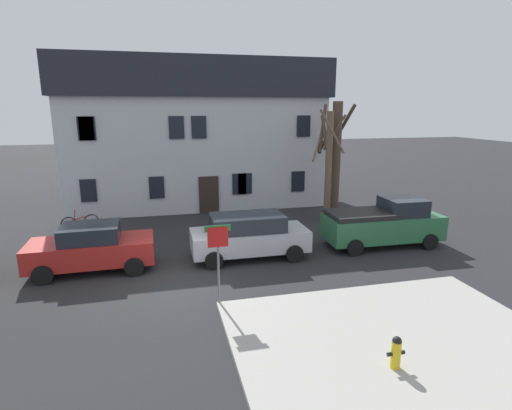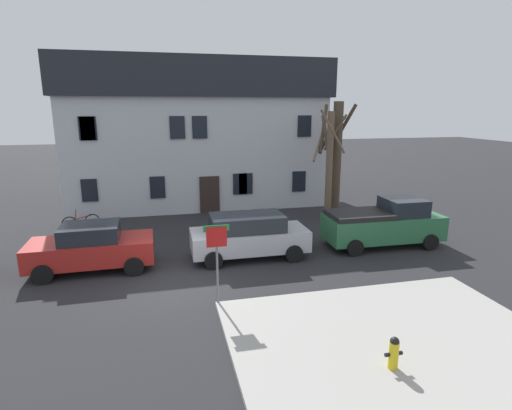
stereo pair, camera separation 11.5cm
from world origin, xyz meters
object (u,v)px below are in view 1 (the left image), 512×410
Objects in this scene: building_main at (195,132)px; tree_bare_near at (328,163)px; bicycle_leaning at (80,222)px; car_silver_wagon at (249,235)px; tree_bare_mid at (334,155)px; car_red_sedan at (92,248)px; pickup_truck_green at (384,223)px; fire_hydrant at (396,352)px; street_sign_pole at (218,250)px.

tree_bare_near is at bearing -46.96° from building_main.
car_silver_wagon is at bearing -37.97° from bicycle_leaning.
tree_bare_mid is at bearing -1.80° from bicycle_leaning.
car_red_sedan is at bearing -156.20° from tree_bare_mid.
bicycle_leaning is (-13.17, 5.55, -0.62)m from pickup_truck_green.
fire_hydrant is at bearing -56.86° from bicycle_leaning.
pickup_truck_green is (0.08, -5.14, -2.38)m from tree_bare_mid.
tree_bare_mid is 8.24m from car_silver_wagon.
tree_bare_mid is 14.06m from fire_hydrant.
pickup_truck_green is 9.07m from fire_hydrant.
car_silver_wagon is 2.71× the size of bicycle_leaning.
tree_bare_mid reaches higher than car_red_sedan.
building_main is 2.48× the size of tree_bare_mid.
tree_bare_near is 1.31× the size of car_red_sedan.
bicycle_leaning is at bearing 103.67° from car_red_sedan.
fire_hydrant is at bearing -118.73° from pickup_truck_green.
car_silver_wagon is at bearing 64.99° from street_sign_pole.
pickup_truck_green is 2.97× the size of bicycle_leaning.
tree_bare_near is at bearing 22.18° from car_red_sedan.
street_sign_pole is (-7.05, -8.39, -1.25)m from tree_bare_near.
pickup_truck_green is at bearing 26.69° from street_sign_pole.
fire_hydrant is (-4.28, -13.08, -2.85)m from tree_bare_mid.
tree_bare_mid is 3.63× the size of bicycle_leaning.
tree_bare_near is 11.02m from street_sign_pole.
tree_bare_mid is 11.94m from street_sign_pole.
tree_bare_mid is 8.01× the size of fire_hydrant.
bicycle_leaning is at bearing 142.03° from car_silver_wagon.
building_main is at bearing 42.22° from bicycle_leaning.
pickup_truck_green is 8.69m from street_sign_pole.
bicycle_leaning is at bearing 175.20° from tree_bare_near.
tree_bare_mid is at bearing 46.38° from tree_bare_near.
pickup_truck_green reaches higher than fire_hydrant.
tree_bare_near is 13.22m from fire_hydrant.
bicycle_leaning is (-5.44, 9.43, -1.41)m from street_sign_pole.
street_sign_pole is 1.48× the size of bicycle_leaning.
tree_bare_mid is 1.34× the size of car_silver_wagon.
fire_hydrant is (7.45, -7.91, -0.35)m from car_red_sedan.
street_sign_pole is (-1.77, -3.80, 0.86)m from car_silver_wagon.
tree_bare_near is at bearing 49.96° from street_sign_pole.
car_red_sedan is 5.85m from car_silver_wagon.
street_sign_pole is 10.98m from bicycle_leaning.
car_red_sedan is 1.74× the size of street_sign_pole.
building_main is at bearing 97.68° from fire_hydrant.
street_sign_pole is at bearing -153.31° from pickup_truck_green.
building_main reaches higher than fire_hydrant.
car_silver_wagon is at bearing -85.01° from building_main.
fire_hydrant is at bearing -78.51° from car_silver_wagon.
street_sign_pole is at bearing 129.72° from fire_hydrant.
tree_bare_near is at bearing -4.80° from bicycle_leaning.
tree_bare_near is 0.95m from tree_bare_mid.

